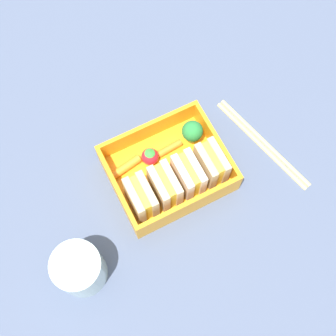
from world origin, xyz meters
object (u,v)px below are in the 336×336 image
Objects in this scene: sandwich_center_right at (141,198)px; broccoli_floret at (192,132)px; strawberry_far_left at (150,156)px; sandwich_center_left at (188,175)px; sandwich_center at (165,186)px; chopstick_pair at (263,143)px; carrot_stick_left at (169,148)px; sandwich_left at (211,164)px; drinking_glass at (80,269)px; carrot_stick_far_left at (124,168)px.

broccoli_floret is at bearing -152.65° from sandwich_center_right.
sandwich_center_left is at bearing 121.03° from strawberry_far_left.
chopstick_pair is at bearing -178.21° from sandwich_center.
carrot_stick_left is 14.77cm from chopstick_pair.
strawberry_far_left is at bearing -58.97° from sandwich_center_left.
carrot_stick_left is at bearing -89.32° from sandwich_center_left.
chopstick_pair is at bearing 151.79° from broccoli_floret.
broccoli_floret is at bearing -179.51° from carrot_stick_left.
sandwich_center_right is (11.27, 0.00, 0.00)cm from sandwich_left.
sandwich_center_right is at bearing 0.00° from sandwich_center.
sandwich_center_left is 1.44× the size of carrot_stick_left.
sandwich_left reaches higher than carrot_stick_left.
strawberry_far_left is at bearing 2.79° from carrot_stick_left.
drinking_glass is at bearing 9.87° from chopstick_pair.
strawberry_far_left is 0.17× the size of chopstick_pair.
strawberry_far_left is at bearing -93.63° from sandwich_center.
sandwich_center_left is at bearing 0.00° from sandwich_left.
sandwich_center_left is at bearing 2.28° from chopstick_pair.
broccoli_floret is (-0.03, -5.84, -0.18)cm from sandwich_left.
carrot_stick_left is at bearing -150.15° from drinking_glass.
sandwich_center_right reaches higher than strawberry_far_left.
sandwich_center_right is (3.76, 0.00, 0.00)cm from sandwich_center.
carrot_stick_left is 0.54× the size of drinking_glass.
broccoli_floret is at bearing 179.23° from carrot_stick_far_left.
strawberry_far_left is 0.44× the size of drinking_glass.
strawberry_far_left is at bearing 175.22° from carrot_stick_far_left.
broccoli_floret is 11.51cm from carrot_stick_far_left.
drinking_glass is (19.21, 5.17, -0.40)cm from sandwich_center_left.
broccoli_floret is 1.12× the size of carrot_stick_left.
carrot_stick_far_left is 0.74× the size of drinking_glass.
carrot_stick_left reaches higher than chopstick_pair.
sandwich_left is at bearing 141.71° from strawberry_far_left.
broccoli_floret is 0.82× the size of carrot_stick_far_left.
broccoli_floret is (-11.29, -5.84, -0.18)cm from sandwich_center_right.
sandwich_center_left is 1.80× the size of strawberry_far_left.
carrot_stick_far_left is at bearing -0.77° from broccoli_floret.
drinking_glass is (32.87, 5.72, 3.33)cm from chopstick_pair.
sandwich_center_right is 9.73cm from carrot_stick_left.
sandwich_left is 0.78× the size of drinking_glass.
broccoli_floret reaches higher than strawberry_far_left.
drinking_glass reaches higher than carrot_stick_left.
drinking_glass is at bearing 34.39° from strawberry_far_left.
carrot_stick_far_left is at bearing -4.78° from strawberry_far_left.
strawberry_far_left is at bearing -16.66° from chopstick_pair.
broccoli_floret is at bearing -90.26° from sandwich_left.
strawberry_far_left is (-4.11, -5.65, -1.45)cm from sandwich_center_right.
sandwich_left reaches higher than chopstick_pair.
sandwich_center is 7.44cm from carrot_stick_far_left.
chopstick_pair is (-13.73, 5.27, -1.38)cm from carrot_stick_left.
drinking_glass reaches higher than sandwich_left.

